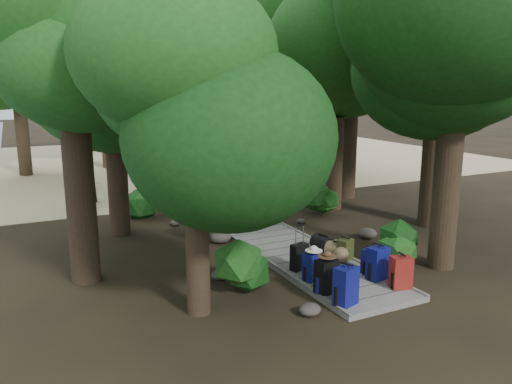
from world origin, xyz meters
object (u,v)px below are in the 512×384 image
backpack_right_d (345,248)px  backpack_left_b (326,275)px  backpack_left_a (346,284)px  backpack_right_b (378,261)px  suitcase_on_boardwalk (299,257)px  backpack_right_a (401,271)px  duffel_right_black (323,243)px  lone_suitcase_on_sand (192,181)px  backpack_left_c (312,265)px  backpack_right_c (370,260)px  kayak (85,186)px  duffel_right_khaki (339,251)px  sun_lounger (242,170)px

backpack_right_d → backpack_left_b: bearing=-157.7°
backpack_left_a → backpack_right_b: size_ratio=1.04×
suitcase_on_boardwalk → backpack_right_a: bearing=-65.5°
backpack_left_a → backpack_left_b: bearing=74.7°
duffel_right_black → suitcase_on_boardwalk: bearing=-153.7°
backpack_left_b → lone_suitcase_on_sand: (1.19, 11.77, -0.19)m
backpack_left_c → backpack_right_c: 1.41m
backpack_left_c → duffel_right_black: size_ratio=1.09×
suitcase_on_boardwalk → backpack_left_c: bearing=-108.2°
backpack_left_a → kayak: (-2.95, 14.18, -0.37)m
backpack_left_a → backpack_right_c: backpack_left_a is taller
backpack_right_b → backpack_right_d: backpack_right_b is taller
duffel_right_khaki → suitcase_on_boardwalk: (-1.26, -0.23, 0.11)m
backpack_left_c → lone_suitcase_on_sand: 11.11m
sun_lounger → lone_suitcase_on_sand: bearing=-128.4°
backpack_left_c → backpack_right_d: backpack_left_c is taller
backpack_right_c → backpack_right_d: bearing=87.2°
backpack_left_a → backpack_left_c: (0.09, 1.34, -0.08)m
backpack_left_b → backpack_right_c: 1.58m
suitcase_on_boardwalk → kayak: size_ratio=0.21×
duffel_right_black → kayak: duffel_right_black is taller
backpack_right_d → suitcase_on_boardwalk: size_ratio=0.93×
backpack_right_c → backpack_left_b: bearing=-163.7°
backpack_left_c → kayak: size_ratio=0.23×
backpack_right_a → sun_lounger: size_ratio=0.46×
kayak → sun_lounger: (7.37, 0.24, 0.12)m
backpack_right_d → sun_lounger: size_ratio=0.35×
sun_lounger → duffel_right_khaki: bearing=-84.1°
backpack_left_b → backpack_left_a: bearing=-95.7°
backpack_left_b → backpack_right_d: backpack_left_b is taller
backpack_left_a → backpack_left_c: backpack_left_a is taller
backpack_right_b → backpack_right_d: bearing=75.8°
suitcase_on_boardwalk → lone_suitcase_on_sand: size_ratio=1.00×
backpack_left_b → backpack_left_c: bearing=73.2°
backpack_right_b → suitcase_on_boardwalk: (-1.25, 1.24, -0.10)m
duffel_right_khaki → suitcase_on_boardwalk: suitcase_on_boardwalk is taller
backpack_left_a → backpack_right_c: bearing=18.8°
backpack_left_b → backpack_right_b: 1.44m
duffel_right_khaki → backpack_left_b: bearing=-156.0°
lone_suitcase_on_sand → sun_lounger: lone_suitcase_on_sand is taller
backpack_right_a → lone_suitcase_on_sand: 12.25m
backpack_left_a → lone_suitcase_on_sand: 12.46m
backpack_left_a → suitcase_on_boardwalk: size_ratio=1.37×
backpack_right_c → suitcase_on_boardwalk: 1.60m
backpack_left_a → suitcase_on_boardwalk: (0.15, 1.99, -0.11)m
backpack_right_a → kayak: bearing=122.2°
backpack_right_d → duffel_right_black: size_ratio=0.92×
duffel_right_khaki → lone_suitcase_on_sand: 10.18m
backpack_left_b → suitcase_on_boardwalk: 1.38m
lone_suitcase_on_sand → kayak: lone_suitcase_on_sand is taller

